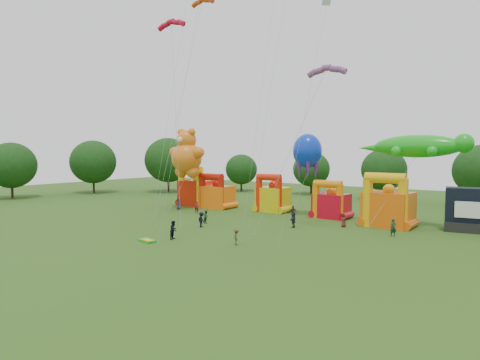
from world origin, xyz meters
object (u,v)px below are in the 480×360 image
Objects in this scene: bouncy_castle_0 at (196,191)px; teddy_bear_kite at (185,163)px; octopus_kite at (307,158)px; spectator_4 at (293,213)px; spectator_0 at (179,204)px; gecko_kite at (401,176)px; bouncy_castle_2 at (272,197)px.

teddy_bear_kite is at bearing -69.49° from bouncy_castle_0.
teddy_bear_kite is 19.40m from octopus_kite.
spectator_0 is at bearing -52.95° from spectator_4.
spectator_0 is (-32.66, -3.91, -5.27)m from gecko_kite.
spectator_4 is at bearing 1.65° from teddy_bear_kite.
gecko_kite reaches higher than bouncy_castle_0.
octopus_kite is (18.74, 4.90, 1.05)m from teddy_bear_kite.
bouncy_castle_0 is 5.71m from spectator_0.
bouncy_castle_0 is 3.63× the size of spectator_0.
teddy_bear_kite is 0.95× the size of gecko_kite.
teddy_bear_kite reaches higher than bouncy_castle_0.
bouncy_castle_0 reaches higher than spectator_0.
teddy_bear_kite reaches higher than spectator_4.
octopus_kite is (5.99, -0.64, 6.05)m from bouncy_castle_2.
spectator_0 is (-0.52, -0.93, -6.31)m from teddy_bear_kite.
spectator_4 is at bearing -86.68° from octopus_kite.
gecko_kite reaches higher than spectator_4.
gecko_kite is 7.39× the size of spectator_0.
bouncy_castle_2 is 14.82m from spectator_0.
gecko_kite is 33.32m from spectator_0.
teddy_bear_kite is 1.10× the size of octopus_kite.
spectator_0 is at bearing -77.96° from bouncy_castle_0.
gecko_kite is (19.39, -2.56, 3.96)m from bouncy_castle_2.
teddy_bear_kite is 6.58× the size of spectator_4.
gecko_kite reaches higher than bouncy_castle_2.
gecko_kite is (32.15, 2.98, -1.04)m from teddy_bear_kite.
spectator_4 is at bearing -10.66° from bouncy_castle_0.
bouncy_castle_2 is 3.18× the size of spectator_0.
bouncy_castle_0 is 3.39× the size of spectator_4.
bouncy_castle_2 reaches higher than spectator_0.
gecko_kite is 6.91× the size of spectator_4.
octopus_kite is at bearing 14.65° from teddy_bear_kite.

